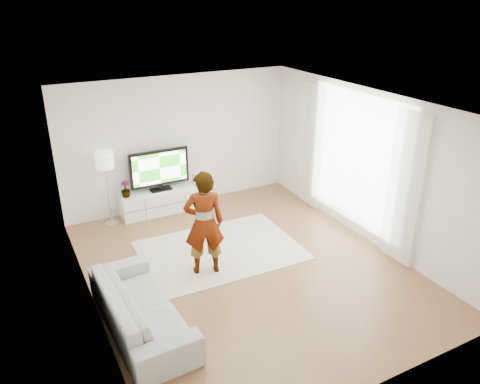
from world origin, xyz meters
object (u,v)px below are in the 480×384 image
rug (221,250)px  floor_lamp (105,163)px  player (204,223)px  media_console (162,201)px  sofa (141,307)px  television (159,169)px

rug → floor_lamp: bearing=126.7°
player → floor_lamp: player is taller
media_console → sofa: sofa is taller
rug → television: bearing=100.5°
media_console → rug: media_console is taller
television → player: 2.58m
sofa → player: bearing=-59.4°
media_console → sofa: size_ratio=0.77×
media_console → sofa: 3.73m
rug → player: player is taller
rug → sofa: (-1.86, -1.37, 0.33)m
player → rug: bearing=-120.0°
television → floor_lamp: bearing=-175.2°
television → rug: television is taller
television → rug: size_ratio=0.45×
sofa → floor_lamp: bearing=-8.7°
television → floor_lamp: 1.15m
rug → sofa: 2.33m
television → floor_lamp: floor_lamp is taller
player → television: bearing=-76.7°
television → sofa: bearing=-113.2°
television → sofa: size_ratio=0.55×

